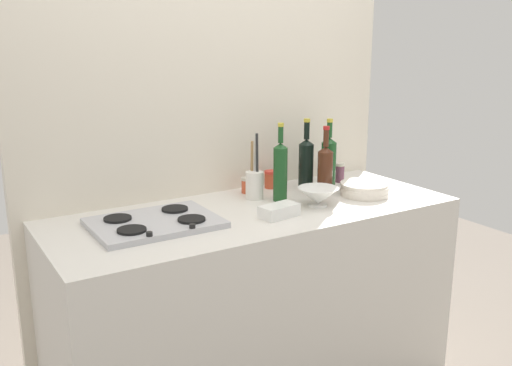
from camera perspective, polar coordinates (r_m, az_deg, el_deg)
counter_block at (r=2.67m, az=-0.00°, el=-11.93°), size 1.80×0.70×0.90m
backsplash_panel at (r=2.75m, az=-4.17°, el=6.45°), size 1.90×0.06×2.51m
stovetop_hob at (r=2.32m, az=-10.03°, el=-3.89°), size 0.49×0.36×0.04m
plate_stack at (r=2.76m, az=10.74°, el=-0.61°), size 0.23×0.23×0.06m
wine_bottle_leftmost at (r=2.61m, az=2.43°, el=1.27°), size 0.06×0.06×0.36m
wine_bottle_mid_left at (r=2.85m, az=7.22°, el=2.14°), size 0.07×0.07×0.35m
wine_bottle_mid_right at (r=2.75m, az=6.88°, el=1.46°), size 0.07×0.07×0.32m
wine_bottle_rightmost at (r=2.86m, az=4.99°, el=2.18°), size 0.07×0.07×0.34m
mixing_bowl at (r=2.56m, az=6.19°, el=-1.30°), size 0.18×0.18×0.08m
butter_dish at (r=2.40m, az=2.32°, el=-2.79°), size 0.18×0.11×0.05m
utensil_crock at (r=2.65m, az=-0.15°, el=0.02°), size 0.08×0.08×0.30m
condiment_jar_front at (r=2.85m, az=1.49°, el=0.38°), size 0.07×0.07×0.09m
condiment_jar_rear at (r=2.99m, az=8.30°, el=1.04°), size 0.05×0.05×0.10m
condiment_jar_spare at (r=2.76m, az=-0.83°, el=-0.21°), size 0.06×0.06×0.08m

